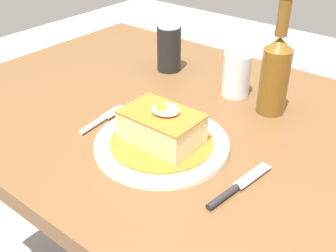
{
  "coord_description": "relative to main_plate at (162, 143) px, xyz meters",
  "views": [
    {
      "loc": [
        0.36,
        -0.65,
        1.2
      ],
      "look_at": [
        -0.07,
        -0.11,
        0.79
      ],
      "focal_mm": 43.28,
      "sensor_mm": 36.0,
      "label": 1
    }
  ],
  "objects": [
    {
      "name": "dining_table",
      "position": [
        0.07,
        0.13,
        -0.12
      ],
      "size": [
        1.42,
        0.81,
        0.75
      ],
      "color": "brown",
      "rests_on": "ground_plane"
    },
    {
      "name": "main_plate",
      "position": [
        0.0,
        0.0,
        0.0
      ],
      "size": [
        0.27,
        0.27,
        0.02
      ],
      "color": "white",
      "rests_on": "dining_table"
    },
    {
      "name": "sandwich_meal",
      "position": [
        0.0,
        0.0,
        0.03
      ],
      "size": [
        0.21,
        0.21,
        0.09
      ],
      "color": "#C66B23",
      "rests_on": "main_plate"
    },
    {
      "name": "fork",
      "position": [
        -0.17,
        -0.01,
        -0.0
      ],
      "size": [
        0.03,
        0.14,
        0.01
      ],
      "color": "silver",
      "rests_on": "dining_table"
    },
    {
      "name": "knife",
      "position": [
        0.18,
        -0.03,
        -0.0
      ],
      "size": [
        0.04,
        0.17,
        0.01
      ],
      "color": "#262628",
      "rests_on": "dining_table"
    },
    {
      "name": "soda_can",
      "position": [
        -0.23,
        0.31,
        0.05
      ],
      "size": [
        0.07,
        0.07,
        0.12
      ],
      "color": "black",
      "rests_on": "dining_table"
    },
    {
      "name": "beer_bottle_amber",
      "position": [
        0.1,
        0.27,
        0.09
      ],
      "size": [
        0.06,
        0.06,
        0.27
      ],
      "color": "brown",
      "rests_on": "dining_table"
    },
    {
      "name": "drinking_glass",
      "position": [
        -0.01,
        0.29,
        0.04
      ],
      "size": [
        0.07,
        0.07,
        0.1
      ],
      "color": "#3F2314",
      "rests_on": "dining_table"
    }
  ]
}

